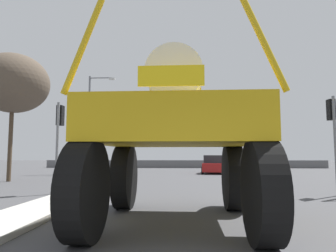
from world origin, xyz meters
The scene contains 10 objects.
ground_plane centered at (0.00, 18.00, 0.00)m, with size 120.00×120.00×0.00m, color #424244.
median_island centered at (-4.21, 5.25, 0.07)m, with size 1.52×8.58×0.15m, color #B2AFA8.
oversize_sprayer centered at (-0.40, 5.38, 2.06)m, with size 4.13×5.42×4.51m.
sedan_ahead centered at (2.42, 24.22, 0.71)m, with size 2.33×4.30×1.52m.
traffic_signal_near_left centered at (-5.36, 10.47, 2.72)m, with size 0.24×0.54×3.73m.
traffic_signal_near_right centered at (5.74, 10.47, 2.85)m, with size 0.24×0.54×3.90m.
traffic_signal_far_left centered at (4.62, 27.73, 2.40)m, with size 0.24×0.55×3.29m.
streetlight_far_left centered at (-8.03, 23.51, 4.66)m, with size 2.28×0.24×8.32m.
bare_tree_left centered at (-10.49, 15.74, 5.87)m, with size 4.23×4.23×7.69m.
roadside_barrier centered at (0.00, 34.04, 0.45)m, with size 32.96×0.24×0.90m, color #59595B.
Camera 1 is at (-0.25, -1.85, 1.59)m, focal length 32.43 mm.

